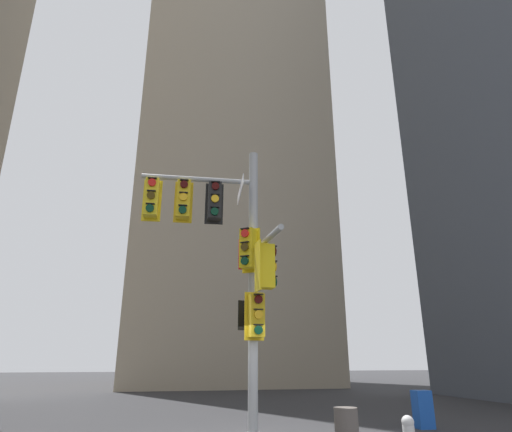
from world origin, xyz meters
TOP-DOWN VIEW (x-y plane):
  - building_mid_block at (2.75, 23.78)m, footprint 14.35×14.35m
  - signal_pole_assembly at (-0.63, -0.16)m, footprint 3.23×3.14m
  - newspaper_box at (4.81, 0.74)m, footprint 0.45×0.36m
  - trash_bin at (1.36, -2.10)m, footprint 0.45×0.45m

SIDE VIEW (x-z plane):
  - trash_bin at x=1.36m, z-range 0.00..0.86m
  - newspaper_box at x=4.81m, z-range 0.00..0.95m
  - signal_pole_assembly at x=-0.63m, z-range 0.72..7.86m
  - building_mid_block at x=2.75m, z-range 0.00..52.52m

